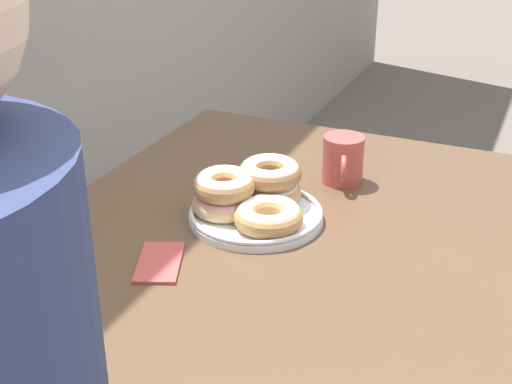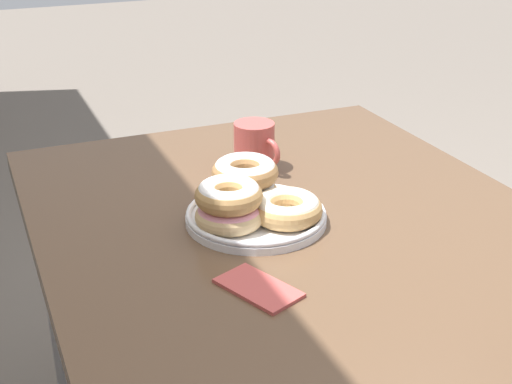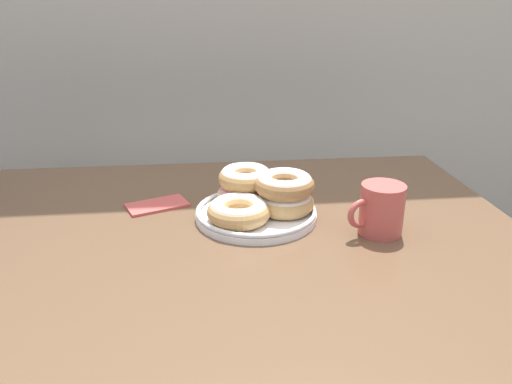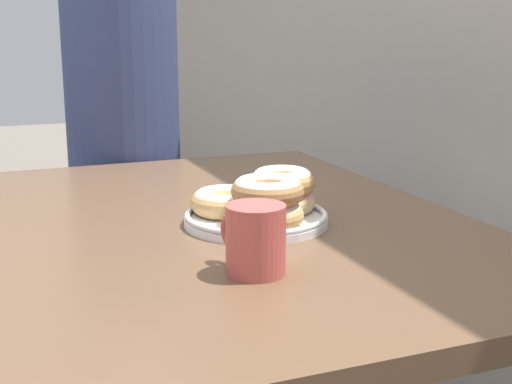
{
  "view_description": "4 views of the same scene",
  "coord_description": "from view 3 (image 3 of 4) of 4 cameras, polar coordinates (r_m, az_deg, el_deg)",
  "views": [
    {
      "loc": [
        -1.05,
        -0.18,
        1.39
      ],
      "look_at": [
        0.06,
        0.31,
        0.81
      ],
      "focal_mm": 50.0,
      "sensor_mm": 36.0,
      "label": 1
    },
    {
      "loc": [
        -1.02,
        0.76,
        1.34
      ],
      "look_at": [
        0.06,
        0.31,
        0.81
      ],
      "focal_mm": 50.0,
      "sensor_mm": 36.0,
      "label": 2
    },
    {
      "loc": [
        -0.05,
        -0.66,
        1.2
      ],
      "look_at": [
        0.06,
        0.31,
        0.81
      ],
      "focal_mm": 35.0,
      "sensor_mm": 36.0,
      "label": 3
    },
    {
      "loc": [
        1.2,
        -0.15,
        1.1
      ],
      "look_at": [
        0.06,
        0.31,
        0.81
      ],
      "focal_mm": 50.0,
      "sensor_mm": 36.0,
      "label": 4
    }
  ],
  "objects": [
    {
      "name": "napkin",
      "position": [
        1.15,
        -11.23,
        -1.48
      ],
      "size": [
        0.15,
        0.12,
        0.01
      ],
      "color": "#BC4C47",
      "rests_on": "dining_table"
    },
    {
      "name": "coffee_mug",
      "position": [
        1.01,
        14.07,
        -1.9
      ],
      "size": [
        0.12,
        0.09,
        0.1
      ],
      "color": "#B74C47",
      "rests_on": "dining_table"
    },
    {
      "name": "donut_plate",
      "position": [
        1.06,
        0.33,
        -0.68
      ],
      "size": [
        0.26,
        0.28,
        0.1
      ],
      "color": "white",
      "rests_on": "dining_table"
    },
    {
      "name": "dining_table",
      "position": [
        1.03,
        -2.79,
        -8.41
      ],
      "size": [
        1.2,
        0.93,
        0.75
      ],
      "color": "brown",
      "rests_on": "ground_plane"
    }
  ]
}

